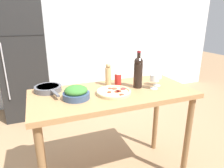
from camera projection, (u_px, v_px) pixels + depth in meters
The scene contains 11 objects.
wall_back at pixel (68, 32), 3.59m from camera, with size 6.40×0.06×2.60m.
refrigerator at pixel (23, 60), 3.13m from camera, with size 0.68×0.63×1.83m.
prep_counter at pixel (113, 104), 1.79m from camera, with size 1.42×0.65×0.94m.
wine_bottle at pixel (138, 71), 1.81m from camera, with size 0.08×0.08×0.34m.
wine_glass_near at pixel (154, 79), 1.80m from camera, with size 0.08×0.08×0.13m.
wine_glass_far at pixel (157, 76), 1.88m from camera, with size 0.08×0.08×0.13m.
pepper_mill at pixel (108, 75), 1.88m from camera, with size 0.06×0.06×0.22m.
salad_bowl at pixel (76, 93), 1.59m from camera, with size 0.22×0.22×0.11m.
homemade_pizza at pixel (114, 92), 1.70m from camera, with size 0.30×0.30×0.03m.
salt_canister at pixel (118, 79), 1.90m from camera, with size 0.06×0.06×0.12m.
cast_iron_skillet at pixel (48, 88), 1.76m from camera, with size 0.23×0.37×0.05m.
Camera 1 is at (-0.61, -1.53, 1.56)m, focal length 32.00 mm.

